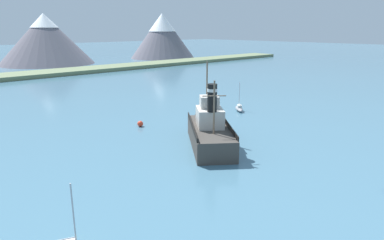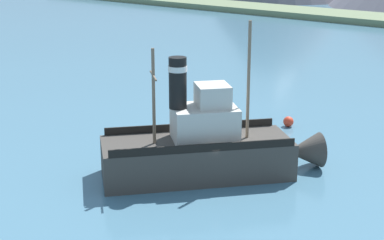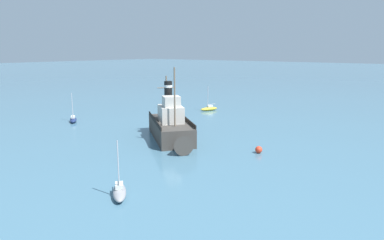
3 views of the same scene
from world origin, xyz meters
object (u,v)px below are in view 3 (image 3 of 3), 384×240
mooring_buoy (259,150)px  sailboat_yellow (209,108)px  old_tugboat (171,126)px  sailboat_grey (119,191)px  sailboat_navy (73,119)px

mooring_buoy → sailboat_yellow: bearing=-133.0°
sailboat_yellow → old_tugboat: bearing=22.6°
sailboat_grey → mooring_buoy: (-18.20, 3.48, -0.00)m
sailboat_navy → mooring_buoy: (-3.29, 33.14, -0.00)m
sailboat_grey → mooring_buoy: sailboat_grey is taller
old_tugboat → sailboat_yellow: size_ratio=2.75×
mooring_buoy → old_tugboat: bearing=-82.5°
sailboat_grey → sailboat_navy: bearing=-116.7°
old_tugboat → sailboat_grey: (16.58, 8.92, -1.40)m
sailboat_yellow → sailboat_navy: (23.23, -11.78, 0.00)m
old_tugboat → sailboat_yellow: 23.40m
sailboat_yellow → sailboat_navy: same height
sailboat_grey → sailboat_yellow: (-38.14, -17.88, 0.00)m
old_tugboat → sailboat_grey: old_tugboat is taller
sailboat_yellow → mooring_buoy: (19.94, 21.36, -0.00)m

